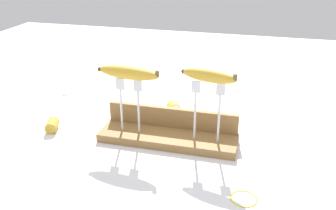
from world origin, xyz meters
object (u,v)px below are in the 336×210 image
object	(u,v)px
fork_stand_left	(129,100)
banana_chunk_far	(174,108)
wire_coil	(244,198)
banana_raised_left	(128,73)
fork_stand_right	(207,106)
banana_raised_right	(209,76)
fork_fallen_near	(76,90)
banana_chunk_near	(52,125)

from	to	relation	value
fork_stand_left	banana_chunk_far	distance (m)	0.26
wire_coil	banana_raised_left	bearing A→B (deg)	149.42
fork_stand_left	banana_chunk_far	world-z (taller)	fork_stand_left
fork_stand_right	wire_coil	world-z (taller)	fork_stand_right
banana_raised_left	banana_chunk_far	xyz separation A→B (m)	(0.09, 0.22, -0.20)
banana_chunk_far	fork_stand_left	bearing A→B (deg)	-112.18
banana_chunk_far	banana_raised_right	bearing A→B (deg)	-54.57
fork_stand_right	fork_fallen_near	distance (m)	0.70
fork_stand_right	banana_raised_right	world-z (taller)	banana_raised_right
banana_chunk_near	wire_coil	size ratio (longest dim) A/B	1.00
banana_chunk_near	wire_coil	distance (m)	0.68
banana_chunk_far	wire_coil	bearing A→B (deg)	-56.76
banana_raised_right	fork_fallen_near	xyz separation A→B (m)	(-0.61, 0.33, -0.23)
banana_raised_left	banana_raised_right	world-z (taller)	banana_raised_right
fork_stand_left	fork_stand_right	size ratio (longest dim) A/B	0.93
fork_stand_left	banana_chunk_far	size ratio (longest dim) A/B	3.14
fork_stand_left	banana_raised_left	size ratio (longest dim) A/B	0.86
banana_raised_right	banana_chunk_near	distance (m)	0.56
fork_stand_right	wire_coil	bearing A→B (deg)	-59.02
banana_raised_right	banana_chunk_near	xyz separation A→B (m)	(-0.52, -0.02, -0.22)
banana_raised_left	banana_chunk_far	world-z (taller)	banana_raised_left
fork_stand_left	fork_stand_right	world-z (taller)	fork_stand_right
banana_chunk_near	wire_coil	xyz separation A→B (m)	(0.65, -0.21, -0.02)
fork_fallen_near	banana_chunk_far	xyz separation A→B (m)	(0.45, -0.11, 0.02)
banana_raised_left	banana_chunk_far	bearing A→B (deg)	67.81
banana_raised_left	banana_chunk_near	world-z (taller)	banana_raised_left
banana_raised_left	banana_raised_right	bearing A→B (deg)	0.00
fork_stand_right	banana_raised_right	size ratio (longest dim) A/B	1.11
banana_chunk_near	banana_raised_left	bearing A→B (deg)	3.41
banana_raised_left	wire_coil	xyz separation A→B (m)	(0.38, -0.22, -0.22)
fork_stand_right	banana_chunk_near	distance (m)	0.53
fork_stand_left	banana_raised_right	size ratio (longest dim) A/B	1.03
banana_raised_right	banana_chunk_near	world-z (taller)	banana_raised_right
fork_fallen_near	banana_chunk_near	size ratio (longest dim) A/B	2.76
fork_fallen_near	banana_chunk_near	world-z (taller)	banana_chunk_near
fork_stand_left	banana_chunk_near	bearing A→B (deg)	-176.59
fork_stand_left	wire_coil	distance (m)	0.45
banana_chunk_near	banana_chunk_far	world-z (taller)	banana_chunk_far
banana_raised_left	fork_fallen_near	world-z (taller)	banana_raised_left
banana_raised_right	fork_stand_left	bearing A→B (deg)	-180.00
fork_fallen_near	wire_coil	world-z (taller)	fork_fallen_near
wire_coil	banana_raised_right	bearing A→B (deg)	120.99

